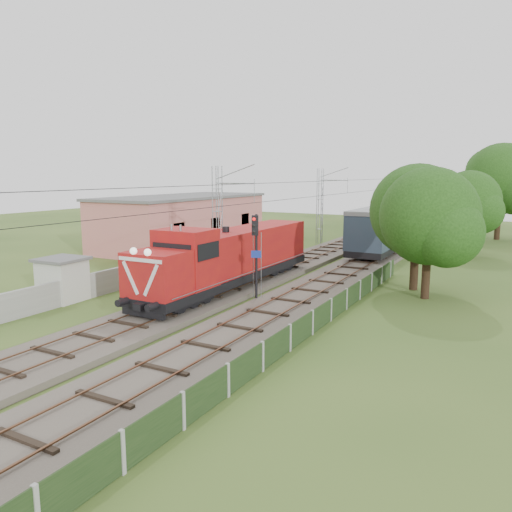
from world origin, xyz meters
The scene contains 15 objects.
ground centered at (0.00, 0.00, 0.00)m, with size 140.00×140.00×0.00m, color #324D1C.
track_main centered at (0.00, 7.00, 0.18)m, with size 4.20×70.00×0.45m.
track_side centered at (5.00, 20.00, 0.18)m, with size 4.20×80.00×0.45m.
catenary centered at (-2.95, 12.00, 4.05)m, with size 3.31×70.00×8.00m.
boundary_wall centered at (-6.50, 12.00, 0.75)m, with size 0.25×40.00×1.50m, color #9E9E99.
station_building centered at (-15.00, 24.00, 2.63)m, with size 8.40×20.40×5.22m.
fence centered at (8.00, 3.00, 0.60)m, with size 0.12×32.00×1.20m.
locomotive centered at (0.00, 8.77, 2.25)m, with size 3.01×17.16×4.36m.
coach_rake centered at (5.00, 69.68, 2.68)m, with size 3.27×97.58×3.78m.
signal_post centered at (2.93, 6.81, 3.57)m, with size 0.55×0.45×5.19m.
relay_hut centered at (-7.40, 1.89, 1.31)m, with size 2.63×2.63×2.59m.
tree_a centered at (10.37, 14.79, 5.07)m, with size 6.27×5.97×8.12m.
tree_b centered at (11.46, 12.70, 4.92)m, with size 6.09×5.80×7.89m.
tree_c centered at (11.74, 31.50, 4.85)m, with size 6.00×5.72×7.78m.
tree_d centered at (13.72, 45.04, 6.79)m, with size 8.40×8.00×10.89m.
Camera 1 is at (16.41, -17.98, 7.47)m, focal length 35.00 mm.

